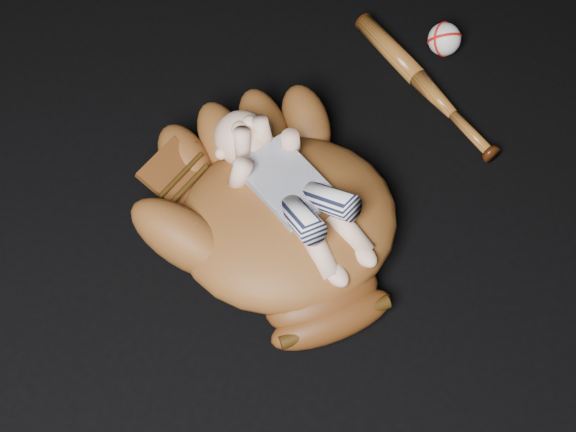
% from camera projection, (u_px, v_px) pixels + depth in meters
% --- Properties ---
extents(baseball_glove, '(0.55, 0.59, 0.16)m').
position_uv_depth(baseball_glove, '(287.00, 214.00, 1.25)').
color(baseball_glove, '#5D3214').
rests_on(baseball_glove, ground).
extents(newborn_baby, '(0.16, 0.34, 0.14)m').
position_uv_depth(newborn_baby, '(296.00, 192.00, 1.21)').
color(newborn_baby, '#E5AF93').
rests_on(newborn_baby, baseball_glove).
extents(baseball_bat, '(0.08, 0.40, 0.04)m').
position_uv_depth(baseball_bat, '(425.00, 85.00, 1.48)').
color(baseball_bat, brown).
rests_on(baseball_bat, ground).
extents(baseball, '(0.07, 0.07, 0.06)m').
position_uv_depth(baseball, '(444.00, 39.00, 1.53)').
color(baseball, white).
rests_on(baseball, ground).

